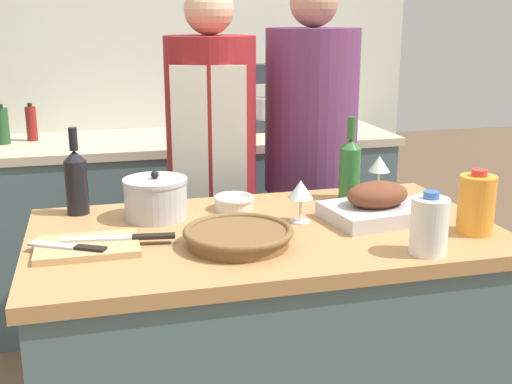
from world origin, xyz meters
The scene contains 22 objects.
kitchen_island centered at (0.00, 0.00, 0.45)m, with size 1.32×0.73×0.90m.
back_counter centered at (0.00, 1.46, 0.46)m, with size 2.07×0.60×0.91m.
back_wall centered at (0.00, 1.81, 1.27)m, with size 2.57×0.10×2.55m.
roasting_pan centered at (0.34, 0.00, 0.95)m, with size 0.33×0.26×0.12m.
wicker_basket centered at (-0.11, -0.11, 0.93)m, with size 0.29×0.29×0.05m.
cutting_board centered at (-0.49, -0.05, 0.91)m, with size 0.26×0.19×0.02m.
stock_pot centered at (-0.29, 0.18, 0.97)m, with size 0.19×0.19×0.15m.
mixing_bowl centered at (-0.05, 0.21, 0.93)m, with size 0.13×0.13×0.04m.
juice_jug centered at (0.56, -0.18, 0.99)m, with size 0.10×0.10×0.18m.
milk_jug centered at (0.35, -0.29, 0.98)m, with size 0.10×0.10×0.16m.
wine_bottle_green centered at (0.35, 0.24, 1.01)m, with size 0.07×0.07×0.27m.
wine_bottle_dark centered at (-0.52, 0.29, 1.01)m, with size 0.07×0.07×0.27m.
wine_glass_left centered at (0.48, 0.28, 1.00)m, with size 0.07×0.07×0.13m.
wine_glass_right centered at (0.12, 0.04, 1.00)m, with size 0.07×0.07×0.13m.
knife_chef centered at (-0.40, -0.03, 0.93)m, with size 0.30×0.07×0.01m.
knife_paring centered at (-0.54, -0.07, 0.93)m, with size 0.20×0.13×0.01m.
stand_mixer centered at (0.43, 1.54, 1.05)m, with size 0.18×0.14×0.34m.
condiment_bottle_tall centered at (-0.74, 1.55, 0.99)m, with size 0.05×0.05×0.18m.
condiment_bottle_short centered at (0.13, 1.32, 0.97)m, with size 0.06×0.06×0.13m.
condiment_bottle_extra centered at (-0.87, 1.50, 1.00)m, with size 0.07×0.07×0.19m.
person_cook_aproned centered at (-0.01, 0.75, 0.89)m, with size 0.35×0.37×1.61m.
person_cook_guest centered at (0.41, 0.79, 0.90)m, with size 0.38×0.38×1.64m.
Camera 1 is at (-0.46, -1.68, 1.49)m, focal length 45.00 mm.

